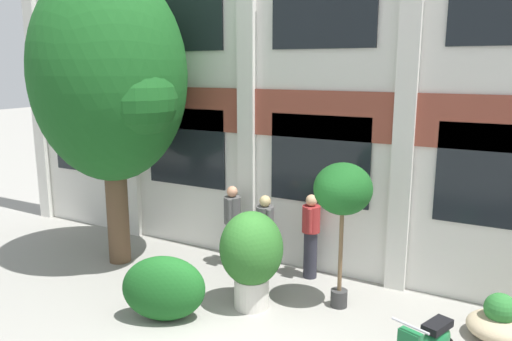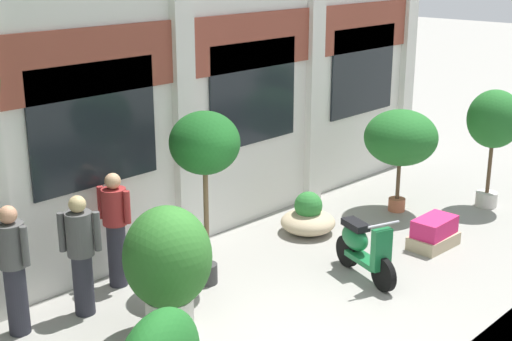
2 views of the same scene
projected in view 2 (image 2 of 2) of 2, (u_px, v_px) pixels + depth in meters
name	position (u px, v px, depth m)	size (l,w,h in m)	color
potted_plant_square_trough	(434.00, 233.00, 11.23)	(0.85, 0.53, 0.49)	tan
potted_plant_tall_urn	(205.00, 147.00, 9.48)	(0.95, 0.95, 2.48)	#333333
potted_plant_ribbed_drum	(168.00, 264.00, 8.42)	(1.06, 1.06, 1.67)	beige
potted_plant_wide_bowl	(308.00, 218.00, 11.79)	(0.91, 0.91, 0.71)	tan
potted_plant_terracotta_small	(494.00, 122.00, 12.63)	(0.96, 0.96, 2.17)	beige
potted_plant_low_pan	(401.00, 138.00, 12.48)	(1.29, 1.29, 1.85)	#B76647
scooter_near_curb	(363.00, 248.00, 10.16)	(0.69, 1.33, 0.98)	black
resident_by_doorway	(13.00, 266.00, 8.51)	(0.34, 0.51, 1.66)	#282833
resident_watching_tracks	(81.00, 252.00, 8.98)	(0.41, 0.39, 1.61)	#282833
resident_near_plants	(115.00, 226.00, 9.76)	(0.34, 0.51, 1.64)	#282833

